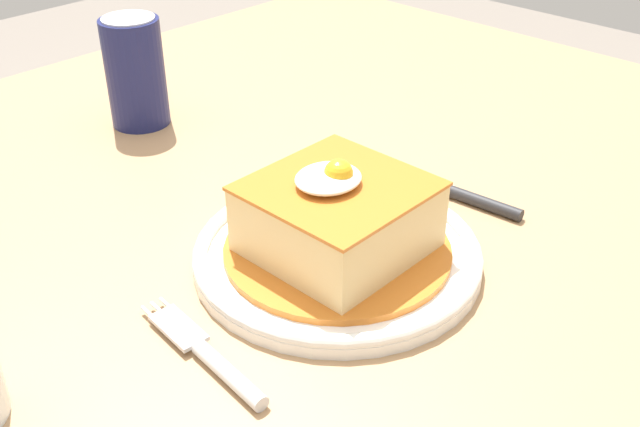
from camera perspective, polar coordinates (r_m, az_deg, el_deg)
dining_table at (r=0.78m, az=-7.67°, el=-5.68°), size 1.30×0.90×0.72m
main_plate at (r=0.63m, az=1.32°, el=-3.04°), size 0.24×0.24×0.02m
sandwich_meal at (r=0.61m, az=1.34°, el=-0.56°), size 0.19×0.19×0.09m
fork at (r=0.54m, az=-8.22°, el=-10.84°), size 0.03×0.14×0.01m
knife at (r=0.73m, az=10.75°, el=1.37°), size 0.03×0.17×0.01m
soda_can at (r=0.88m, az=-13.84°, el=10.38°), size 0.07×0.07×0.12m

